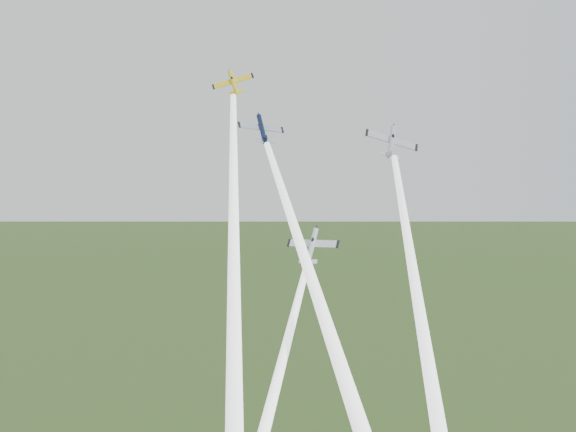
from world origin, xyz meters
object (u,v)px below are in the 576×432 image
object	(u,v)px
plane_silver_right	(392,142)
plane_navy	(262,129)
plane_silver_low	(312,246)
plane_yellow	(233,82)

from	to	relation	value
plane_silver_right	plane_navy	bearing A→B (deg)	179.05
plane_navy	plane_silver_low	bearing A→B (deg)	-68.43
plane_silver_right	plane_silver_low	size ratio (longest dim) A/B	1.10
plane_yellow	plane_navy	xyz separation A→B (m)	(4.48, -5.27, -7.59)
plane_navy	plane_silver_low	xyz separation A→B (m)	(7.11, -8.43, -17.25)
plane_yellow	plane_navy	distance (m)	10.27
plane_silver_low	plane_silver_right	bearing A→B (deg)	53.17
plane_navy	plane_silver_low	size ratio (longest dim) A/B	0.96
plane_silver_right	plane_silver_low	bearing A→B (deg)	-148.58
plane_yellow	plane_silver_low	xyz separation A→B (m)	(11.59, -13.70, -24.83)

